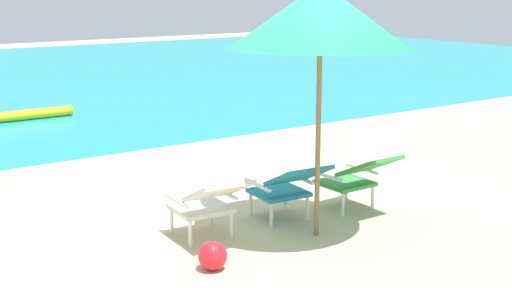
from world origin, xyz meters
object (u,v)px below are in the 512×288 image
Objects in this scene: lounge_chair_left at (209,201)px; beach_ball at (213,256)px; swim_buoy at (29,114)px; beach_umbrella_center at (321,17)px; lounge_chair_right at (356,175)px; lounge_chair_center at (288,185)px.

beach_ball is (-0.34, -0.61, -0.28)m from lounge_chair_left.
swim_buoy is 7.89m from beach_umbrella_center.
lounge_chair_right is (1.18, -7.30, 0.31)m from swim_buoy.
lounge_chair_left is 2.01m from beach_umbrella_center.
lounge_chair_left is 1.77m from lounge_chair_right.
lounge_chair_left is 3.61× the size of beach_ball.
lounge_chair_left is 0.37× the size of beach_umbrella_center.
lounge_chair_left reaches higher than swim_buoy.
lounge_chair_center is at bearing -87.13° from swim_buoy.
swim_buoy is 1.74× the size of lounge_chair_center.
beach_umbrella_center is at bearing -87.25° from swim_buoy.
beach_ball is at bearing -96.76° from swim_buoy.
beach_umbrella_center is 2.37m from beach_ball.
lounge_chair_center is 3.63× the size of beach_ball.
lounge_chair_right is at bearing -80.79° from swim_buoy.
swim_buoy is at bearing 83.24° from beach_ball.
lounge_chair_left is at bearing -94.64° from swim_buoy.
swim_buoy is 7.19m from lounge_chair_left.
lounge_chair_left is at bearing 154.34° from beach_umbrella_center.
lounge_chair_right is at bearing 21.35° from beach_umbrella_center.
swim_buoy is 7.40m from lounge_chair_right.
lounge_chair_left is 1.04× the size of lounge_chair_right.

